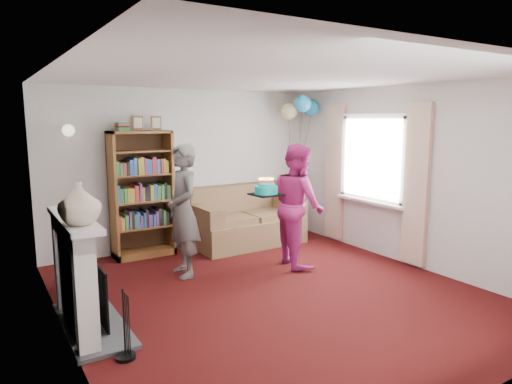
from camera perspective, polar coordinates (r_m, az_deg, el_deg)
ground at (r=5.53m, az=2.00°, el=-12.48°), size 5.00×5.00×0.00m
wall_back at (r=7.40m, az=-8.81°, el=2.95°), size 4.50×0.02×2.50m
wall_left at (r=4.38m, az=-23.33°, el=-1.97°), size 0.02×5.00×2.50m
wall_right at (r=6.71m, az=18.34°, el=1.96°), size 0.02×5.00×2.50m
ceiling at (r=5.16m, az=2.16°, el=14.35°), size 4.50×5.00×0.01m
fireplace at (r=4.78m, az=-21.04°, el=-10.12°), size 0.55×1.80×1.12m
window_bay at (r=7.07m, az=14.32°, el=2.10°), size 0.14×2.02×2.20m
wall_sconce at (r=6.72m, az=-22.41°, el=7.14°), size 0.16×0.23×0.16m
bookcase at (r=6.97m, az=-14.18°, el=-0.37°), size 0.88×0.42×2.08m
sofa at (r=7.53m, az=-1.40°, el=-3.78°), size 1.78×0.94×0.94m
wicker_basket at (r=5.87m, az=-20.94°, el=-10.07°), size 0.41×0.41×0.36m
person_striped at (r=5.96m, az=-9.09°, el=-2.34°), size 0.45×0.65×1.72m
person_magenta at (r=6.36m, az=5.26°, el=-1.59°), size 0.82×0.96×1.71m
birthday_cake at (r=5.95m, az=1.28°, el=0.25°), size 0.36×0.36×0.22m
balloons at (r=7.86m, az=5.62°, el=10.45°), size 0.66×0.67×1.74m
mantel_vase at (r=4.24m, az=-21.21°, el=-1.30°), size 0.41×0.41×0.38m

